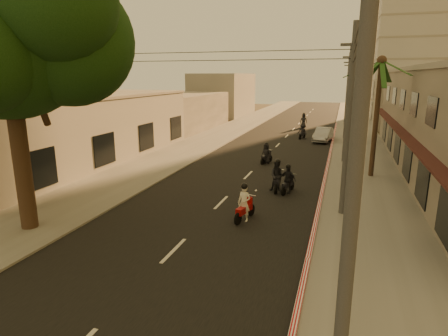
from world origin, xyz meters
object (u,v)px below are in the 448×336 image
(palm_tree, at_px, (381,68))
(scooter_far_c, at_px, (304,121))
(scooter_far_a, at_px, (266,154))
(scooter_red, at_px, (244,204))
(scooter_mid_b, at_px, (288,180))
(scooter_far_b, at_px, (302,132))
(scooter_mid_a, at_px, (277,177))
(broadleaf_tree, at_px, (15,28))
(parked_car, at_px, (323,135))

(palm_tree, distance_m, scooter_far_c, 25.34)
(scooter_far_a, height_order, scooter_far_c, scooter_far_c)
(palm_tree, bearing_deg, scooter_red, -121.34)
(scooter_mid_b, xyz_separation_m, scooter_far_c, (-2.10, 28.78, 0.09))
(scooter_far_b, xyz_separation_m, scooter_far_c, (-0.79, 8.91, 0.09))
(scooter_mid_a, xyz_separation_m, scooter_far_b, (-0.67, 19.63, -0.09))
(broadleaf_tree, relative_size, scooter_mid_b, 6.90)
(scooter_mid_b, relative_size, scooter_far_b, 1.02)
(scooter_mid_a, height_order, scooter_far_b, scooter_mid_a)
(scooter_mid_b, bearing_deg, palm_tree, 61.33)
(scooter_far_b, bearing_deg, parked_car, -9.37)
(broadleaf_tree, xyz_separation_m, palm_tree, (14.61, 13.86, -1.33))
(broadleaf_tree, bearing_deg, scooter_far_c, 78.42)
(scooter_far_b, relative_size, scooter_far_c, 0.86)
(parked_car, bearing_deg, broadleaf_tree, -104.93)
(broadleaf_tree, distance_m, scooter_mid_b, 15.13)
(palm_tree, height_order, parked_car, palm_tree)
(palm_tree, relative_size, scooter_far_a, 4.87)
(scooter_mid_b, height_order, scooter_far_b, scooter_mid_b)
(scooter_mid_a, relative_size, scooter_far_b, 1.16)
(scooter_far_b, bearing_deg, scooter_far_a, -81.04)
(scooter_mid_b, relative_size, scooter_far_c, 0.87)
(scooter_mid_a, distance_m, scooter_mid_b, 0.70)
(broadleaf_tree, xyz_separation_m, scooter_far_a, (7.08, 15.72, -7.71))
(palm_tree, relative_size, scooter_red, 4.40)
(scooter_far_b, bearing_deg, scooter_mid_b, -71.12)
(scooter_mid_a, bearing_deg, scooter_mid_b, -23.22)
(scooter_far_b, bearing_deg, scooter_red, -74.92)
(broadleaf_tree, bearing_deg, scooter_mid_a, 44.20)
(scooter_mid_b, xyz_separation_m, scooter_far_b, (-1.32, 19.87, -0.01))
(scooter_red, xyz_separation_m, scooter_far_a, (-1.37, 11.99, -0.06))
(scooter_mid_a, bearing_deg, parked_car, 82.26)
(scooter_red, bearing_deg, scooter_mid_a, 96.39)
(scooter_far_b, height_order, scooter_far_c, scooter_far_c)
(broadleaf_tree, height_order, scooter_far_c, broadleaf_tree)
(scooter_far_b, distance_m, scooter_far_c, 8.95)
(scooter_far_a, bearing_deg, parked_car, 90.88)
(parked_car, bearing_deg, palm_tree, -67.66)
(scooter_mid_a, bearing_deg, scooter_far_a, 103.77)
(broadleaf_tree, relative_size, palm_tree, 1.48)
(palm_tree, bearing_deg, broadleaf_tree, -136.52)
(broadleaf_tree, xyz_separation_m, scooter_far_c, (7.66, 37.41, -7.59))
(scooter_red, bearing_deg, parked_car, 98.35)
(scooter_mid_b, height_order, scooter_far_c, scooter_far_c)
(scooter_far_a, height_order, scooter_far_b, scooter_far_b)
(scooter_red, bearing_deg, scooter_far_a, 110.34)
(scooter_mid_a, bearing_deg, scooter_far_c, 90.12)
(scooter_mid_b, bearing_deg, scooter_far_a, 124.89)
(scooter_red, xyz_separation_m, scooter_far_c, (-0.78, 33.68, 0.06))
(scooter_far_c, bearing_deg, scooter_far_a, -93.18)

